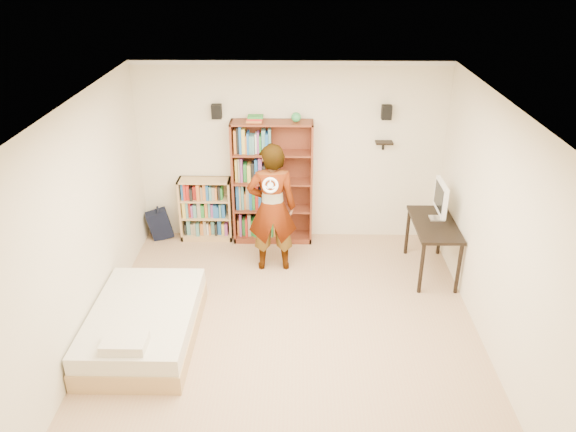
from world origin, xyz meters
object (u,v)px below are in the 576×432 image
object	(u,v)px
computer_desk	(432,248)
person	(272,208)
tall_bookshelf	(272,183)
low_bookshelf	(206,209)
daybed	(144,320)

from	to	relation	value
computer_desk	person	size ratio (longest dim) A/B	0.61
computer_desk	person	xyz separation A→B (m)	(-2.19, 0.10, 0.54)
tall_bookshelf	low_bookshelf	xyz separation A→B (m)	(-1.02, 0.03, -0.45)
daybed	person	world-z (taller)	person
tall_bookshelf	person	size ratio (longest dim) A/B	1.02
tall_bookshelf	computer_desk	distance (m)	2.47
computer_desk	daybed	size ratio (longest dim) A/B	0.62
computer_desk	daybed	distance (m)	3.92
computer_desk	tall_bookshelf	bearing A→B (deg)	157.34
daybed	person	bearing A→B (deg)	49.61
tall_bookshelf	low_bookshelf	world-z (taller)	tall_bookshelf
tall_bookshelf	daybed	bearing A→B (deg)	-119.04
low_bookshelf	computer_desk	world-z (taller)	low_bookshelf
low_bookshelf	person	world-z (taller)	person
low_bookshelf	person	distance (m)	1.42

